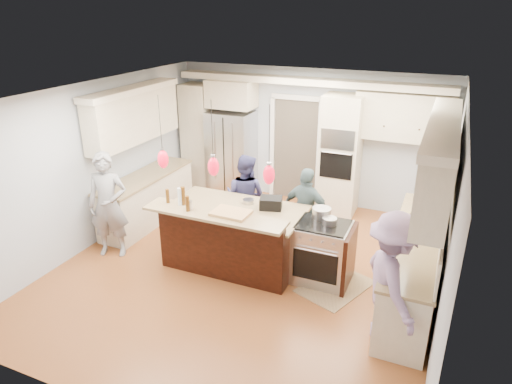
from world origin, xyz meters
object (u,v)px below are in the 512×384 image
Objects in this scene: island_range at (324,253)px; person_bar_end at (108,205)px; person_far_left at (245,197)px; kitchen_island at (234,235)px; refrigerator at (231,154)px.

island_range is 0.53× the size of person_bar_end.
island_range is at bearing 155.92° from person_far_left.
kitchen_island is at bearing 106.53° from person_far_left.
person_bar_end is 1.15× the size of person_far_left.
refrigerator is 3.71m from island_range.
person_bar_end reaches higher than kitchen_island.
person_bar_end reaches higher than island_range.
refrigerator reaches higher than island_range.
refrigerator is at bearing 116.92° from kitchen_island.
kitchen_island is 0.96m from person_far_left.
kitchen_island reaches higher than island_range.
person_far_left is (1.74, 1.42, -0.11)m from person_bar_end.
refrigerator is at bearing -54.41° from person_far_left.
island_range is 0.61× the size of person_far_left.
kitchen_island is at bearing -176.94° from island_range.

